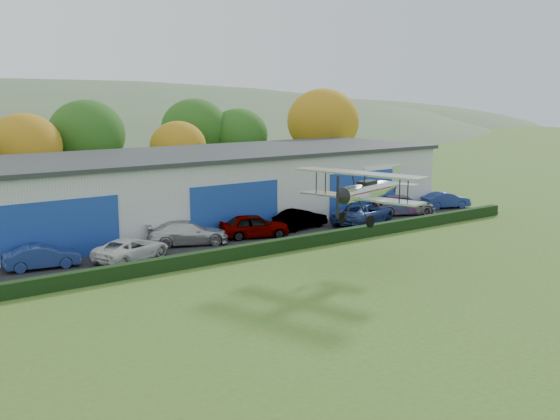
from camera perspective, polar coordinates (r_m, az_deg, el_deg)
ground at (r=26.99m, az=12.63°, el=-11.51°), size 300.00×300.00×0.00m
apron at (r=44.50m, az=-5.31°, el=-2.64°), size 48.00×9.00×0.05m
hedge at (r=40.47m, az=-1.84°, el=-3.35°), size 46.00×0.60×0.80m
hangar at (r=50.98m, az=-7.44°, el=1.96°), size 40.60×12.60×5.30m
tree_belt at (r=60.54m, az=-16.76°, el=5.71°), size 75.70×13.22×10.12m
car_1 at (r=39.56m, az=-19.69°, el=-3.79°), size 4.25×2.02×1.35m
car_2 at (r=40.03m, az=-12.59°, el=-3.27°), size 5.33×3.91×1.35m
car_3 at (r=43.43m, az=-7.92°, el=-1.95°), size 5.67×3.82×1.53m
car_4 at (r=45.12m, az=-2.23°, el=-1.35°), size 5.07×3.35×1.60m
car_5 at (r=47.97m, az=1.75°, el=-0.77°), size 4.50×2.15×1.43m
car_6 at (r=49.98m, az=7.14°, el=-0.29°), size 6.35×4.31×1.62m
car_7 at (r=54.37m, az=10.46°, el=0.44°), size 5.76×4.19×1.55m
car_8 at (r=58.12m, az=13.99°, el=0.83°), size 4.38×2.63×1.36m
biplane at (r=38.33m, az=7.53°, el=1.81°), size 7.05×7.99×2.99m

